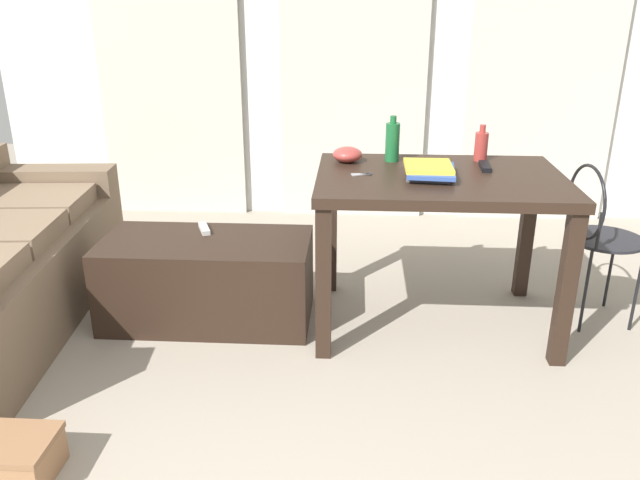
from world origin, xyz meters
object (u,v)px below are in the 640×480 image
craft_table (439,198)px  scissors (364,174)px  book_stack (429,170)px  tv_remote_on_table (485,166)px  tv_remote_primary (204,228)px  wire_chair (596,226)px  bottle_far (392,141)px  bottle_near (481,146)px  bowl (347,155)px  coffee_table (208,280)px  shoebox (7,458)px

craft_table → scissors: size_ratio=11.46×
book_stack → tv_remote_on_table: book_stack is taller
tv_remote_primary → tv_remote_on_table: bearing=-20.7°
wire_chair → bottle_far: bottle_far is taller
bottle_near → bowl: bottle_near is taller
craft_table → bowl: (-0.45, 0.22, 0.15)m
tv_remote_on_table → scissors: size_ratio=1.63×
scissors → tv_remote_primary: scissors is taller
coffee_table → bowl: 0.96m
bottle_near → tv_remote_primary: bearing=-172.4°
bowl → scissors: bowl is taller
craft_table → bottle_near: bottle_near is taller
bottle_near → scissors: bottle_near is taller
coffee_table → tv_remote_on_table: (1.39, 0.16, 0.58)m
scissors → coffee_table: bearing=-179.2°
wire_chair → scissors: size_ratio=8.10×
coffee_table → tv_remote_primary: 0.27m
coffee_table → craft_table: size_ratio=0.89×
book_stack → tv_remote_primary: bearing=172.6°
tv_remote_on_table → tv_remote_primary: (-1.42, -0.02, -0.35)m
bottle_far → tv_remote_on_table: (0.45, -0.13, -0.09)m
bowl → tv_remote_on_table: 0.69m
shoebox → wire_chair: bearing=28.8°
bottle_far → tv_remote_primary: 1.07m
coffee_table → wire_chair: bearing=3.1°
scissors → tv_remote_on_table: bearing=13.9°
book_stack → tv_remote_primary: 1.20m
wire_chair → book_stack: size_ratio=2.64×
bowl → scissors: bearing=-70.5°
bowl → book_stack: 0.47m
bottle_near → book_stack: bottle_near is taller
bottle_far → shoebox: size_ratio=0.69×
bottle_far → tv_remote_on_table: bearing=-15.9°
book_stack → scissors: size_ratio=3.07×
book_stack → shoebox: bearing=-142.2°
book_stack → tv_remote_on_table: 0.34m
wire_chair → bottle_near: bottle_near is taller
craft_table → bowl: 0.52m
coffee_table → book_stack: bearing=-0.7°
book_stack → scissors: book_stack is taller
bottle_near → tv_remote_primary: (-1.42, -0.19, -0.42)m
bowl → wire_chair: bearing=-6.8°
book_stack → scissors: (-0.30, 0.02, -0.03)m
coffee_table → bottle_near: bearing=13.1°
bottle_far → scissors: (-0.14, -0.28, -0.10)m
tv_remote_primary → bottle_far: bearing=-12.7°
bowl → shoebox: (-1.15, -1.46, -0.75)m
shoebox → bottle_far: bearing=47.4°
bowl → book_stack: (0.39, -0.27, -0.01)m
craft_table → book_stack: (-0.06, -0.04, 0.15)m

